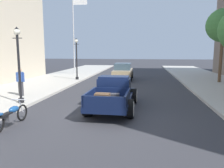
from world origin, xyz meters
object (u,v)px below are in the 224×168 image
(car_background_tan, at_px, (123,72))
(pedestrian_sidewalk_left, at_px, (20,80))
(hotrod_truck_navy, at_px, (114,93))
(street_tree_second, at_px, (223,26))
(street_lamp_far, at_px, (77,56))
(street_lamp_near, at_px, (19,59))
(flagpole, at_px, (75,25))
(motorcycle_parked, at_px, (11,115))

(car_background_tan, height_order, pedestrian_sidewalk_left, pedestrian_sidewalk_left)
(hotrod_truck_navy, xyz_separation_m, street_tree_second, (7.95, 9.37, 4.16))
(hotrod_truck_navy, bearing_deg, street_tree_second, 49.67)
(hotrod_truck_navy, height_order, pedestrian_sidewalk_left, pedestrian_sidewalk_left)
(street_lamp_far, bearing_deg, pedestrian_sidewalk_left, -97.32)
(hotrod_truck_navy, xyz_separation_m, street_lamp_near, (-4.82, -0.29, 1.63))
(flagpole, bearing_deg, street_lamp_far, -71.82)
(flagpole, bearing_deg, pedestrian_sidewalk_left, -87.16)
(car_background_tan, distance_m, street_lamp_near, 11.98)
(flagpole, bearing_deg, hotrod_truck_navy, -65.70)
(street_lamp_near, xyz_separation_m, street_tree_second, (12.77, 9.65, 2.53))
(motorcycle_parked, relative_size, flagpole, 0.23)
(street_lamp_near, xyz_separation_m, flagpole, (-1.64, 14.59, 3.39))
(pedestrian_sidewalk_left, height_order, street_lamp_far, street_lamp_far)
(pedestrian_sidewalk_left, xyz_separation_m, flagpole, (-0.64, 12.91, 4.68))
(street_lamp_far, relative_size, street_tree_second, 0.62)
(motorcycle_parked, height_order, street_lamp_near, street_lamp_near)
(car_background_tan, relative_size, flagpole, 0.47)
(pedestrian_sidewalk_left, distance_m, flagpole, 13.75)
(pedestrian_sidewalk_left, relative_size, flagpole, 0.18)
(motorcycle_parked, height_order, street_lamp_far, street_lamp_far)
(street_lamp_near, height_order, street_lamp_far, same)
(motorcycle_parked, relative_size, street_tree_second, 0.34)
(car_background_tan, distance_m, flagpole, 8.48)
(car_background_tan, bearing_deg, flagpole, 149.22)
(pedestrian_sidewalk_left, bearing_deg, hotrod_truck_navy, -13.48)
(motorcycle_parked, bearing_deg, hotrod_truck_navy, 44.16)
(hotrod_truck_navy, bearing_deg, pedestrian_sidewalk_left, 166.52)
(hotrod_truck_navy, relative_size, motorcycle_parked, 2.34)
(motorcycle_parked, xyz_separation_m, street_lamp_near, (-1.40, 3.03, 1.94))
(pedestrian_sidewalk_left, distance_m, street_lamp_far, 8.05)
(motorcycle_parked, xyz_separation_m, street_tree_second, (11.37, 12.68, 4.47))
(pedestrian_sidewalk_left, bearing_deg, street_lamp_near, -59.28)
(car_background_tan, height_order, street_lamp_near, street_lamp_near)
(street_lamp_far, bearing_deg, motorcycle_parked, -83.70)
(hotrod_truck_navy, height_order, street_lamp_far, street_lamp_far)
(pedestrian_sidewalk_left, xyz_separation_m, street_lamp_near, (1.00, -1.68, 1.30))
(hotrod_truck_navy, bearing_deg, street_lamp_near, -176.59)
(car_background_tan, xyz_separation_m, flagpole, (-5.88, 3.50, 5.00))
(street_lamp_near, distance_m, flagpole, 15.07)
(pedestrian_sidewalk_left, relative_size, street_lamp_far, 0.43)
(car_background_tan, bearing_deg, pedestrian_sidewalk_left, -119.11)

